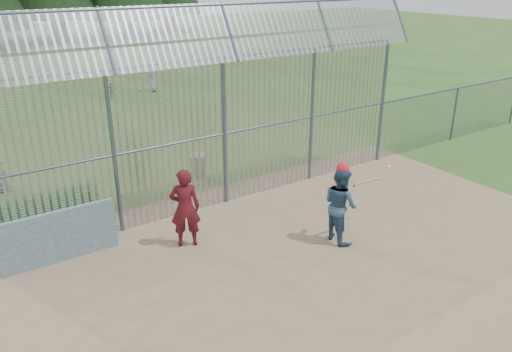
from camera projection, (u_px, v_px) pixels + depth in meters
ground at (305, 257)px, 11.29m from camera, size 120.00×120.00×0.00m
dirt_infield at (320, 267)px, 10.90m from camera, size 14.00×10.00×0.02m
dugout_wall at (59, 236)px, 10.91m from camera, size 2.50×0.12×1.20m
batter at (340, 205)px, 11.66m from camera, size 0.78×0.96×1.84m
onlooker at (185, 208)px, 11.42m from camera, size 0.82×0.70×1.91m
bg_kid_standing at (152, 76)px, 26.52m from camera, size 0.91×0.89×1.58m
bg_kid_seated at (112, 91)px, 24.98m from camera, size 0.53×0.44×0.85m
batting_gear at (347, 171)px, 11.39m from camera, size 1.84×0.37×0.61m
trash_can at (198, 166)px, 15.50m from camera, size 0.56×0.56×0.82m
backstop_fence at (281, 111)px, 13.95m from camera, size 20.09×0.81×5.30m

